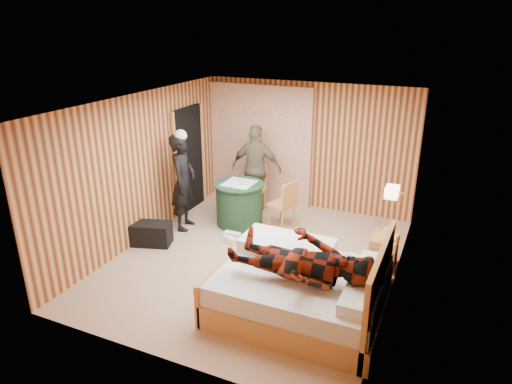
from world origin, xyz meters
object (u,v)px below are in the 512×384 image
at_px(round_table, 239,203).
at_px(man_on_bed, 301,251).
at_px(chair_near, 285,201).
at_px(nightstand, 384,251).
at_px(duffel_bag, 151,234).
at_px(woman_standing, 183,182).
at_px(man_at_table, 256,168).
at_px(wall_lamp, 392,192).
at_px(chair_far, 255,185).
at_px(bed, 303,289).

xyz_separation_m(round_table, man_on_bed, (1.99, -2.36, 0.60)).
bearing_deg(chair_near, nightstand, 91.08).
distance_m(nightstand, duffel_bag, 3.83).
relative_size(woman_standing, man_at_table, 1.02).
bearing_deg(wall_lamp, woman_standing, 177.99).
distance_m(nightstand, man_at_table, 3.06).
bearing_deg(round_table, man_at_table, 90.00).
relative_size(duffel_bag, man_on_bed, 0.38).
xyz_separation_m(duffel_bag, man_at_table, (1.01, 2.12, 0.67)).
bearing_deg(nightstand, round_table, 169.34).
bearing_deg(chair_far, man_on_bed, -63.92).
xyz_separation_m(bed, man_on_bed, (0.03, -0.23, 0.67)).
xyz_separation_m(chair_near, man_at_table, (-0.83, 0.60, 0.34)).
distance_m(chair_far, woman_standing, 1.55).
height_order(bed, man_on_bed, man_on_bed).
height_order(chair_far, chair_near, chair_far).
bearing_deg(bed, woman_standing, 150.42).
distance_m(nightstand, woman_standing, 3.61).
height_order(wall_lamp, bed, wall_lamp).
xyz_separation_m(nightstand, duffel_bag, (-3.73, -0.85, -0.07)).
xyz_separation_m(chair_far, duffel_bag, (-1.00, -2.08, -0.35)).
bearing_deg(nightstand, man_at_table, 154.79).
xyz_separation_m(bed, nightstand, (0.76, 1.62, -0.07)).
bearing_deg(man_at_table, wall_lamp, 146.43).
bearing_deg(round_table, wall_lamp, -13.70).
xyz_separation_m(chair_near, duffel_bag, (-1.85, -1.52, -0.33)).
bearing_deg(man_on_bed, bed, 97.54).
height_order(chair_far, man_on_bed, man_on_bed).
bearing_deg(man_on_bed, man_at_table, 122.39).
relative_size(nightstand, duffel_bag, 0.79).
distance_m(bed, man_on_bed, 0.71).
height_order(wall_lamp, woman_standing, woman_standing).
relative_size(nightstand, chair_far, 0.58).
distance_m(round_table, chair_far, 0.73).
relative_size(bed, man_on_bed, 1.21).
height_order(duffel_bag, man_on_bed, man_on_bed).
relative_size(bed, woman_standing, 1.22).
bearing_deg(duffel_bag, bed, -31.81).
xyz_separation_m(chair_far, man_at_table, (0.01, 0.05, 0.32)).
distance_m(woman_standing, man_on_bed, 3.36).
height_order(round_table, duffel_bag, round_table).
xyz_separation_m(bed, woman_standing, (-2.79, 1.59, 0.54)).
xyz_separation_m(nightstand, woman_standing, (-3.55, -0.04, 0.61)).
height_order(bed, duffel_bag, bed).
bearing_deg(bed, chair_far, 124.56).
bearing_deg(nightstand, wall_lamp, -75.02).
height_order(wall_lamp, chair_near, wall_lamp).
bearing_deg(chair_far, duffel_bag, -122.64).
relative_size(man_at_table, man_on_bed, 0.97).
bearing_deg(bed, man_on_bed, -82.46).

